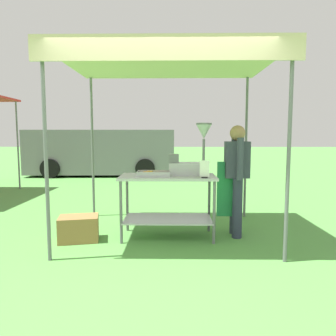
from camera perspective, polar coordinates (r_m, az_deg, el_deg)
ground_plane at (r=9.62m, az=0.13°, el=-2.89°), size 70.00×70.00×0.00m
stall_canopy at (r=4.58m, az=-0.02°, el=18.28°), size 2.95×2.26×2.54m
donut_cart at (r=4.45m, az=-0.04°, el=-4.47°), size 1.36×0.68×0.90m
donut_tray at (r=4.35m, az=-2.75°, el=-1.16°), size 0.46×0.29×0.07m
donut_fryer at (r=4.48m, az=4.24°, el=1.75°), size 0.61×0.28×0.75m
menu_sign at (r=4.17m, az=6.74°, el=-0.47°), size 0.13×0.05×0.24m
vendor at (r=4.58m, az=12.44°, el=-1.18°), size 0.45×0.53×1.61m
supply_crate at (r=4.57m, az=-16.10°, el=-10.63°), size 0.60×0.47×0.35m
van_grey at (r=12.04m, az=-11.86°, el=2.94°), size 5.42×2.23×1.69m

